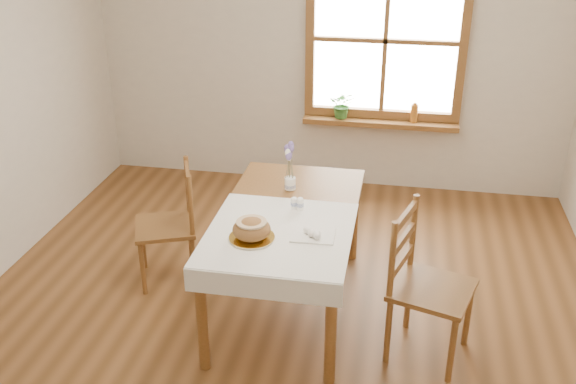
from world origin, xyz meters
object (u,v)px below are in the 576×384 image
at_px(flower_vase, 290,184).
at_px(dining_table, 288,223).
at_px(chair_left, 165,225).
at_px(bread_plate, 252,238).
at_px(chair_right, 433,287).

bearing_deg(flower_vase, dining_table, -81.98).
xyz_separation_m(chair_left, bread_plate, (0.81, -0.60, 0.31)).
bearing_deg(flower_vase, bread_plate, -97.64).
relative_size(chair_left, bread_plate, 3.33).
height_order(chair_right, flower_vase, chair_right).
xyz_separation_m(chair_left, chair_right, (1.93, -0.53, 0.04)).
bearing_deg(dining_table, flower_vase, 98.02).
height_order(dining_table, bread_plate, bread_plate).
bearing_deg(bread_plate, chair_left, 143.52).
distance_m(chair_left, bread_plate, 1.06).
bearing_deg(chair_left, chair_right, 52.80).
xyz_separation_m(dining_table, flower_vase, (-0.05, 0.35, 0.13)).
xyz_separation_m(bread_plate, flower_vase, (0.10, 0.76, 0.03)).
bearing_deg(chair_left, bread_plate, 31.81).
distance_m(chair_left, flower_vase, 0.99).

